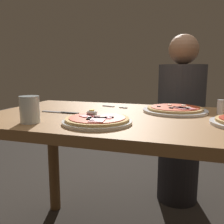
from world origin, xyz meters
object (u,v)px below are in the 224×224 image
Objects in this scene: water_glass_near at (30,111)px; fork at (113,107)px; salt_shaker at (220,107)px; pizza_across_left at (175,110)px; pizza_foreground at (97,120)px; dining_table at (127,141)px; knife at (63,112)px; diner_person at (180,125)px.

water_glass_near is 0.67× the size of fork.
water_glass_near reaches higher than salt_shaker.
pizza_foreground is at bearing -126.99° from pizza_across_left.
water_glass_near reaches higher than fork.
pizza_across_left is at bearing -179.59° from salt_shaker.
pizza_foreground is 0.45m from pizza_across_left.
pizza_across_left is at bearing 38.99° from water_glass_near.
fork is at bearing 99.35° from pizza_foreground.
dining_table is at bearing -140.25° from pizza_across_left.
knife is 2.92× the size of salt_shaker.
dining_table is 4.18× the size of pizza_across_left.
water_glass_near is at bearing -111.01° from fork.
diner_person is at bearing 54.25° from fork.
pizza_foreground is at bearing -142.79° from salt_shaker.
salt_shaker is at bearing 0.41° from pizza_across_left.
pizza_foreground reaches higher than knife.
dining_table is at bearing -157.58° from salt_shaker.
water_glass_near is at bearing 61.07° from diner_person.
diner_person is (0.28, 0.90, -0.19)m from pizza_foreground.
diner_person is at bearing 88.79° from pizza_across_left.
diner_person reaches higher than fork.
fork is 0.54m from salt_shaker.
salt_shaker is (0.54, -0.06, 0.03)m from fork.
pizza_across_left is (0.20, 0.16, 0.13)m from dining_table.
dining_table is 0.33m from knife.
fork reaches higher than dining_table.
dining_table is at bearing -57.62° from fork.
dining_table is at bearing 5.39° from knife.
pizza_across_left is at bearing -9.79° from fork.
water_glass_near is at bearing -165.47° from pizza_foreground.
diner_person is (0.53, 0.96, -0.23)m from water_glass_near.
pizza_foreground is 2.57× the size of water_glass_near.
water_glass_near is (-0.52, -0.42, 0.03)m from pizza_across_left.
water_glass_near is (-0.32, -0.26, 0.16)m from dining_table.
pizza_foreground is at bearing -110.48° from dining_table.
salt_shaker is at bearing 22.42° from dining_table.
knife is at bearing -164.71° from salt_shaker.
diner_person is (0.35, 0.48, -0.18)m from fork.
diner_person is at bearing 72.69° from pizza_foreground.
pizza_foreground is 1.37× the size of knife.
dining_table is 0.29m from fork.
pizza_across_left is at bearing 39.75° from dining_table.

